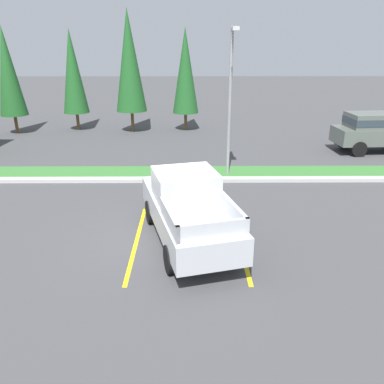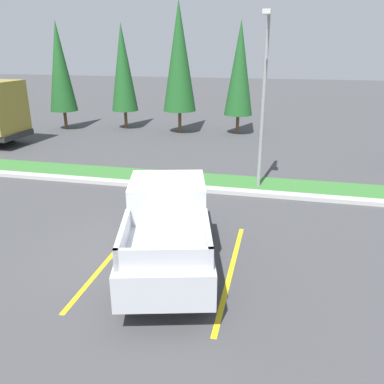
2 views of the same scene
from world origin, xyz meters
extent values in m
plane|color=#424244|center=(0.00, 0.00, 0.00)|extent=(120.00, 120.00, 0.00)
cube|color=yellow|center=(-0.91, -0.37, 0.00)|extent=(0.12, 4.80, 0.01)
cube|color=yellow|center=(2.19, -0.37, 0.00)|extent=(0.12, 4.80, 0.01)
cube|color=#B2B2AD|center=(0.00, 5.00, 0.07)|extent=(56.00, 0.40, 0.15)
cube|color=#387533|center=(0.00, 6.10, 0.03)|extent=(56.00, 1.80, 0.06)
cylinder|color=black|center=(-0.57, 0.91, 0.38)|extent=(0.46, 0.81, 0.76)
cylinder|color=black|center=(1.07, 1.34, 0.38)|extent=(0.46, 0.81, 0.76)
cylinder|color=black|center=(0.21, -2.09, 0.38)|extent=(0.46, 0.81, 0.76)
cylinder|color=black|center=(1.85, -1.66, 0.38)|extent=(0.46, 0.81, 0.76)
cube|color=silver|center=(0.64, -0.37, 0.88)|extent=(3.15, 5.51, 0.76)
cube|color=silver|center=(0.57, -0.08, 1.68)|extent=(2.11, 1.99, 0.84)
cube|color=#2D3842|center=(0.36, 0.71, 1.73)|extent=(1.58, 0.47, 0.63)
cube|color=silver|center=(0.18, -1.99, 1.48)|extent=(0.58, 1.86, 0.44)
cube|color=silver|center=(1.83, -1.56, 1.48)|extent=(0.58, 1.86, 0.44)
cube|color=silver|center=(1.23, -2.65, 1.48)|extent=(1.77, 0.55, 0.44)
cube|color=silver|center=(0.00, 2.10, 0.64)|extent=(1.79, 0.61, 0.28)
cylinder|color=black|center=(9.37, 10.51, 0.40)|extent=(0.82, 0.32, 0.80)
cylinder|color=black|center=(9.49, 8.81, 0.40)|extent=(0.82, 0.32, 0.80)
cube|color=#565B56|center=(10.83, 9.76, 0.92)|extent=(4.72, 2.16, 0.84)
cube|color=#565B56|center=(10.68, 9.75, 1.72)|extent=(3.21, 1.89, 0.76)
cube|color=#2D3842|center=(10.68, 9.75, 1.70)|extent=(3.25, 1.93, 0.36)
cylinder|color=gray|center=(2.40, 5.90, 3.10)|extent=(0.14, 0.14, 6.20)
cylinder|color=gray|center=(2.40, 5.30, 6.10)|extent=(0.10, 1.20, 0.10)
cube|color=silver|center=(2.40, 4.70, 6.06)|extent=(0.24, 0.44, 0.14)
cylinder|color=brown|center=(-10.56, 14.56, 0.59)|extent=(0.20, 0.20, 1.18)
cone|color=#1E5623|center=(-10.56, 14.56, 3.87)|extent=(1.71, 1.71, 5.38)
cylinder|color=brown|center=(-6.85, 15.65, 0.58)|extent=(0.20, 0.20, 1.16)
cone|color=#1E5623|center=(-6.85, 15.65, 3.80)|extent=(1.67, 1.67, 5.28)
cylinder|color=brown|center=(-3.06, 15.06, 0.68)|extent=(0.20, 0.20, 1.36)
cone|color=#1E5623|center=(-3.06, 15.06, 4.47)|extent=(1.97, 1.97, 6.21)
cylinder|color=brown|center=(0.45, 15.49, 0.59)|extent=(0.20, 0.20, 1.17)
cone|color=#1E5623|center=(0.45, 15.49, 3.84)|extent=(1.69, 1.69, 5.34)
camera|label=1|loc=(0.68, -10.83, 5.59)|focal=36.58mm
camera|label=2|loc=(3.13, -8.65, 5.09)|focal=37.19mm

